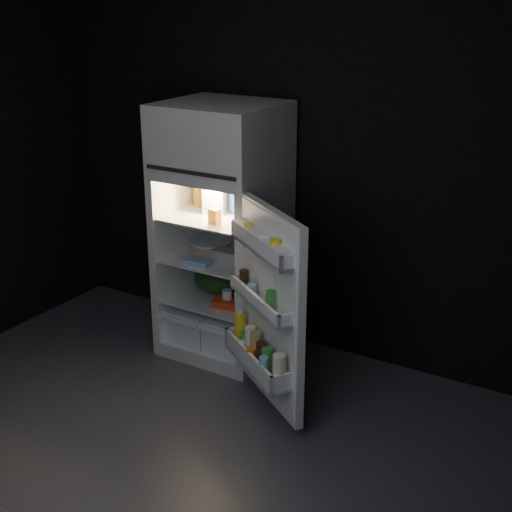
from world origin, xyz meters
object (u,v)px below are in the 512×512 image
Objects in this scene: fridge_door at (267,312)px; egg_carton at (235,256)px; milk_jug at (215,195)px; yogurt_tray at (235,303)px; refrigerator at (224,223)px.

egg_carton is at bearing 137.28° from fridge_door.
milk_jug reaches higher than yogurt_tray.
milk_jug is (-0.75, 0.58, 0.46)m from fridge_door.
egg_carton is at bearing -37.54° from milk_jug.
fridge_door is at bearing -40.61° from refrigerator.
refrigerator reaches higher than milk_jug.
refrigerator reaches higher than egg_carton.
yogurt_tray is (0.25, -0.15, -0.69)m from milk_jug.
egg_carton is 0.32m from yogurt_tray.
yogurt_tray is at bearing -41.43° from refrigerator.
refrigerator is at bearing 147.67° from egg_carton.
fridge_door is at bearing -44.20° from egg_carton.
fridge_door is 4.24× the size of yogurt_tray.
fridge_door is 1.05m from milk_jug.
yogurt_tray is at bearing -61.77° from egg_carton.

